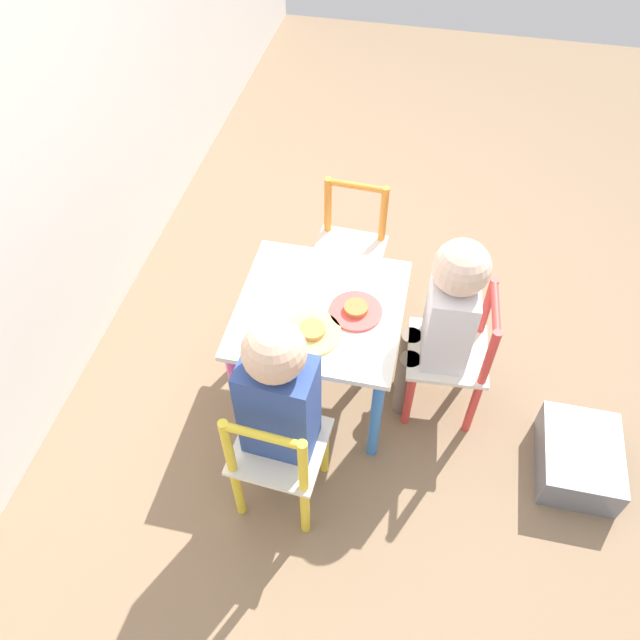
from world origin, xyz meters
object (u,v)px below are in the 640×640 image
object	(u,v)px
chair_yellow	(278,456)
chair_orange	(349,253)
chair_red	(454,356)
kids_table	(320,321)
child_left	(281,399)
plate_left	(312,332)
storage_bin	(578,458)
child_front	(444,316)
plate_front	(356,310)

from	to	relation	value
chair_yellow	chair_orange	xyz separation A→B (m)	(0.89, -0.05, 0.00)
chair_red	chair_orange	world-z (taller)	same
kids_table	child_left	distance (m)	0.40
chair_orange	plate_left	size ratio (longest dim) A/B	2.96
chair_yellow	child_left	bearing A→B (deg)	-90.00
chair_yellow	storage_bin	world-z (taller)	chair_yellow
chair_yellow	storage_bin	xyz separation A→B (m)	(0.30, -0.92, -0.19)
chair_red	child_left	size ratio (longest dim) A/B	0.67
chair_red	child_left	world-z (taller)	child_left
kids_table	chair_orange	world-z (taller)	chair_orange
chair_yellow	child_front	world-z (taller)	child_front
chair_yellow	child_front	size ratio (longest dim) A/B	0.70
chair_yellow	plate_left	bearing A→B (deg)	-91.36
chair_red	child_front	bearing A→B (deg)	-90.00
chair_red	storage_bin	world-z (taller)	chair_red
kids_table	chair_yellow	size ratio (longest dim) A/B	0.99
chair_red	plate_front	size ratio (longest dim) A/B	3.15
chair_yellow	child_left	world-z (taller)	child_left
child_left	kids_table	bearing A→B (deg)	-90.00
chair_orange	storage_bin	xyz separation A→B (m)	(-0.59, -0.87, -0.19)
chair_orange	child_left	distance (m)	0.86
chair_orange	child_left	size ratio (longest dim) A/B	0.67
chair_yellow	plate_left	xyz separation A→B (m)	(0.33, -0.03, 0.19)
child_front	plate_left	size ratio (longest dim) A/B	4.20
chair_orange	plate_left	world-z (taller)	chair_orange
plate_left	plate_front	bearing A→B (deg)	-45.00
chair_yellow	chair_red	distance (m)	0.67
child_front	plate_left	distance (m)	0.41
chair_yellow	chair_red	size ratio (longest dim) A/B	1.00
storage_bin	chair_orange	bearing A→B (deg)	55.78
chair_red	plate_front	bearing A→B (deg)	-88.64
chair_yellow	chair_orange	world-z (taller)	same
child_front	plate_left	world-z (taller)	child_front
chair_orange	plate_left	xyz separation A→B (m)	(-0.56, 0.02, 0.19)
kids_table	child_left	world-z (taller)	child_left
child_left	plate_front	bearing A→B (deg)	-106.10
chair_orange	chair_red	bearing A→B (deg)	-41.80
chair_yellow	plate_front	bearing A→B (deg)	-104.08
child_front	chair_yellow	bearing A→B (deg)	-45.34
plate_left	chair_yellow	bearing A→B (deg)	174.69
child_left	plate_front	world-z (taller)	child_left
chair_yellow	plate_front	xyz separation A→B (m)	(0.44, -0.14, 0.19)
plate_front	storage_bin	size ratio (longest dim) A/B	0.53
chair_yellow	child_front	bearing A→B (deg)	-127.41
kids_table	child_front	distance (m)	0.40
chair_yellow	kids_table	bearing A→B (deg)	-90.00
plate_left	plate_front	xyz separation A→B (m)	(0.11, -0.11, -0.00)
kids_table	chair_red	size ratio (longest dim) A/B	0.99
chair_red	storage_bin	size ratio (longest dim) A/B	1.69
chair_red	plate_front	distance (m)	0.38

